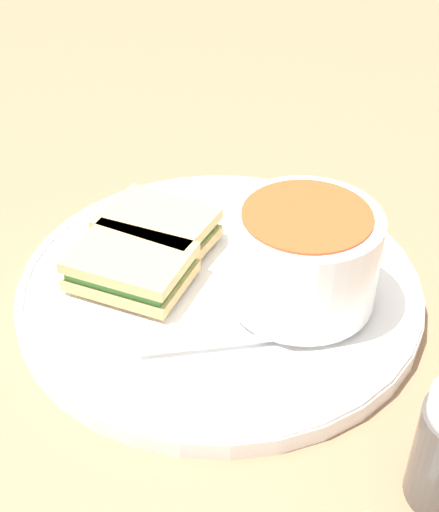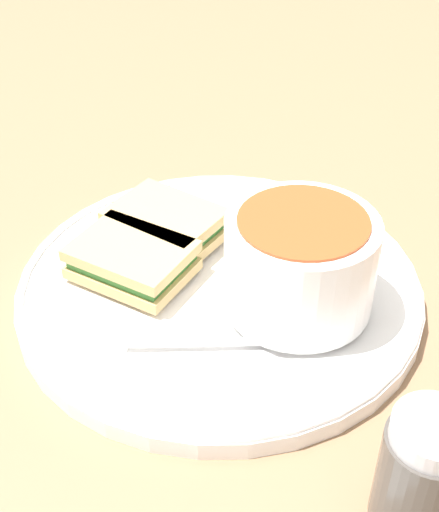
{
  "view_description": "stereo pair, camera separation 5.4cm",
  "coord_description": "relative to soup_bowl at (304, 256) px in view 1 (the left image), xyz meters",
  "views": [
    {
      "loc": [
        0.43,
        -0.02,
        0.36
      ],
      "look_at": [
        0.0,
        0.0,
        0.04
      ],
      "focal_mm": 50.0,
      "sensor_mm": 36.0,
      "label": 1
    },
    {
      "loc": [
        0.43,
        0.04,
        0.36
      ],
      "look_at": [
        0.0,
        0.0,
        0.04
      ],
      "focal_mm": 50.0,
      "sensor_mm": 36.0,
      "label": 2
    }
  ],
  "objects": [
    {
      "name": "ground_plane",
      "position": [
        -0.02,
        -0.06,
        -0.06
      ],
      "size": [
        2.4,
        2.4,
        0.0
      ],
      "primitive_type": "plane",
      "color": "#8E6B4C"
    },
    {
      "name": "plate",
      "position": [
        -0.02,
        -0.06,
        -0.05
      ],
      "size": [
        0.31,
        0.31,
        0.02
      ],
      "color": "white",
      "rests_on": "ground_plane"
    },
    {
      "name": "soup_bowl",
      "position": [
        0.0,
        0.0,
        0.0
      ],
      "size": [
        0.11,
        0.11,
        0.07
      ],
      "color": "white",
      "rests_on": "plate"
    },
    {
      "name": "spoon",
      "position": [
        0.04,
        -0.02,
        -0.03
      ],
      "size": [
        0.03,
        0.13,
        0.01
      ],
      "rotation": [
        0.0,
        0.0,
        7.97
      ],
      "color": "silver",
      "rests_on": "plate"
    },
    {
      "name": "sandwich_half_near",
      "position": [
        -0.07,
        -0.11,
        -0.02
      ],
      "size": [
        0.1,
        0.11,
        0.03
      ],
      "rotation": [
        0.0,
        0.0,
        4.2
      ],
      "color": "tan",
      "rests_on": "plate"
    },
    {
      "name": "sandwich_half_far",
      "position": [
        -0.03,
        -0.13,
        -0.02
      ],
      "size": [
        0.1,
        0.11,
        0.03
      ],
      "rotation": [
        0.0,
        0.0,
        4.27
      ],
      "color": "tan",
      "rests_on": "plate"
    }
  ]
}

